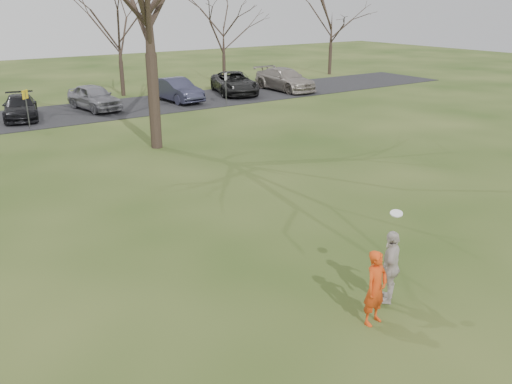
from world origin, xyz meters
TOP-DOWN VIEW (x-y plane):
  - ground at (0.00, 0.00)m, footprint 120.00×120.00m
  - parking_strip at (0.00, 25.00)m, footprint 62.00×6.50m
  - player_defender at (-0.18, -0.60)m, footprint 0.65×0.47m
  - car_3 at (-1.75, 25.11)m, footprint 2.68×4.71m
  - car_4 at (2.58, 25.34)m, footprint 2.47×4.69m
  - car_5 at (8.03, 25.08)m, footprint 2.00×4.73m
  - car_6 at (12.86, 25.52)m, footprint 4.15×6.07m
  - car_7 at (16.79, 24.71)m, footprint 2.37×5.59m
  - catching_play at (0.62, -0.26)m, footprint 1.03×0.91m
  - sign_yellow at (-2.00, 22.00)m, footprint 0.35×0.35m
  - sign_white at (10.00, 22.00)m, footprint 0.35×0.35m
  - small_tree_row at (4.38, 30.06)m, footprint 55.00×5.90m

SIDE VIEW (x-z plane):
  - ground at x=0.00m, z-range 0.00..0.00m
  - parking_strip at x=0.00m, z-range 0.00..0.04m
  - car_3 at x=-1.75m, z-range 0.04..1.33m
  - car_5 at x=8.03m, z-range 0.04..1.56m
  - car_4 at x=2.58m, z-range 0.04..1.56m
  - car_6 at x=12.86m, z-range 0.04..1.58m
  - player_defender at x=-0.18m, z-range 0.00..1.64m
  - car_7 at x=16.79m, z-range 0.04..1.65m
  - catching_play at x=0.62m, z-range -0.10..1.95m
  - sign_yellow at x=-2.00m, z-range 0.41..2.49m
  - sign_white at x=10.00m, z-range 0.41..2.49m
  - small_tree_row at x=4.38m, z-range -0.36..8.14m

